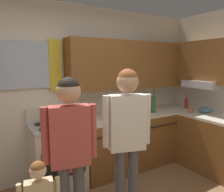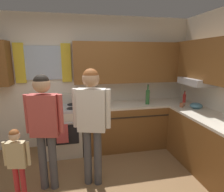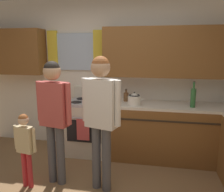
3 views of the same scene
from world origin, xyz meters
name	(u,v)px [view 3 (image 3 of 3)]	position (x,y,z in m)	size (l,w,h in m)	color
back_wall_unit	(115,66)	(0.08, 1.81, 1.47)	(4.60, 0.42, 2.60)	silver
kitchen_counter_run	(208,146)	(1.51, 1.09, 0.45)	(2.26, 2.18, 0.90)	brown
stove_oven	(89,126)	(-0.32, 1.54, 0.47)	(0.68, 0.67, 1.10)	beige
bottle_squat_brown	(126,97)	(0.29, 1.65, 0.98)	(0.08, 0.08, 0.21)	brown
bottle_wine_green	(193,97)	(1.32, 1.43, 1.05)	(0.08, 0.08, 0.39)	#2D6633
stovetop_kettle	(134,99)	(0.45, 1.40, 1.00)	(0.27, 0.20, 0.21)	silver
adult_holding_child	(54,109)	(-0.48, 0.55, 1.01)	(0.49, 0.22, 1.61)	#4C4C51
adult_in_plaid	(101,109)	(0.14, 0.52, 1.05)	(0.50, 0.26, 1.68)	#4C4C51
small_child	(25,142)	(-0.81, 0.38, 0.61)	(0.32, 0.13, 0.98)	red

